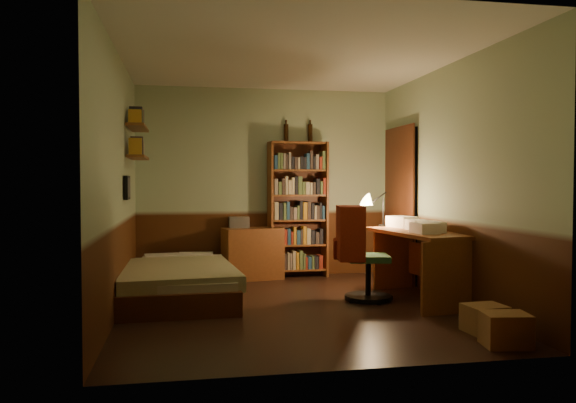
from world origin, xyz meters
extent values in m
cube|color=black|center=(0.00, 0.00, -0.01)|extent=(3.50, 4.00, 0.02)
cube|color=silver|center=(0.00, 0.00, 2.61)|extent=(3.50, 4.00, 0.02)
cube|color=#A0B68F|center=(0.00, 2.01, 1.30)|extent=(3.50, 0.02, 2.60)
cube|color=#A0B68F|center=(-1.76, 0.00, 1.30)|extent=(0.02, 4.00, 2.60)
cube|color=#A0B68F|center=(1.76, 0.00, 1.30)|extent=(0.02, 4.00, 2.60)
cube|color=#A0B68F|center=(0.00, -2.01, 1.30)|extent=(3.50, 0.02, 2.60)
cube|color=black|center=(1.72, 1.30, 1.00)|extent=(0.06, 0.90, 2.00)
cube|color=#3E1B0D|center=(1.69, 1.30, 1.00)|extent=(0.02, 0.98, 2.08)
cube|color=#758352|center=(-1.19, 0.74, 0.33)|extent=(1.24, 2.23, 0.65)
cube|color=brown|center=(-0.21, 1.76, 0.35)|extent=(0.84, 0.54, 0.69)
cube|color=#B2B2B7|center=(-0.38, 1.89, 0.76)|extent=(0.27, 0.21, 0.15)
cube|color=brown|center=(0.43, 1.85, 0.93)|extent=(0.82, 0.32, 1.86)
cylinder|color=black|center=(0.29, 1.96, 1.99)|extent=(0.09, 0.09, 0.25)
cylinder|color=black|center=(0.63, 1.96, 1.99)|extent=(0.07, 0.07, 0.26)
cube|color=brown|center=(1.44, 0.11, 0.38)|extent=(0.78, 1.50, 0.77)
cube|color=silver|center=(1.47, 0.65, 0.83)|extent=(0.33, 0.39, 0.13)
cone|color=black|center=(1.30, 0.82, 1.08)|extent=(0.22, 0.22, 0.62)
cube|color=#28542B|center=(0.90, 0.20, 0.50)|extent=(0.56, 0.52, 0.99)
cube|color=maroon|center=(0.65, 0.12, 1.29)|extent=(0.45, 0.57, 0.59)
cube|color=brown|center=(-1.64, 1.10, 1.60)|extent=(0.20, 0.90, 0.03)
cube|color=brown|center=(-1.64, 1.10, 1.95)|extent=(0.20, 0.90, 0.03)
cube|color=black|center=(-1.72, 0.60, 1.25)|extent=(0.04, 0.32, 0.26)
cube|color=olive|center=(1.41, -1.68, 0.13)|extent=(0.39, 0.34, 0.27)
cube|color=olive|center=(1.47, -1.26, 0.12)|extent=(0.36, 0.30, 0.24)
camera|label=1|loc=(-1.10, -5.72, 1.31)|focal=35.00mm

